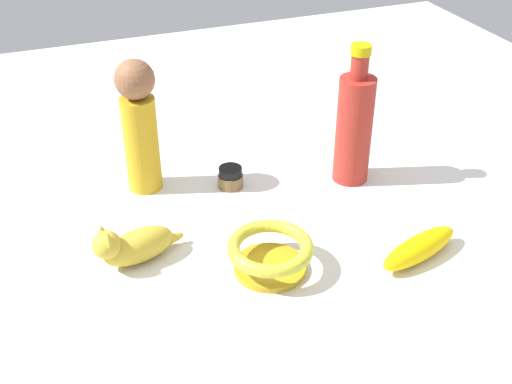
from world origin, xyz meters
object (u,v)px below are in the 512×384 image
Objects in this scene: bottle_tall at (354,126)px; cat_figurine at (132,245)px; nail_polish_jar at (231,177)px; banana at (419,248)px; person_figure_adult at (139,124)px; bowl at (270,253)px.

bottle_tall is 1.75× the size of cat_figurine.
nail_polish_jar is at bearing 76.37° from bottle_tall.
banana is at bearing -146.16° from nail_polish_jar.
bottle_tall reaches higher than person_figure_adult.
nail_polish_jar is (0.05, 0.22, -0.09)m from bottle_tall.
bottle_tall is 0.27m from banana.
banana is at bearing 177.23° from bottle_tall.
banana is at bearing -109.77° from cat_figurine.
bottle_tall reaches higher than banana.
bottle_tall is at bearing -50.83° from bowl.
nail_polish_jar is (0.25, -0.02, -0.01)m from bowl.
bottle_tall is 1.65× the size of banana.
bottle_tall is at bearing -109.44° from banana.
nail_polish_jar is at bearing -54.09° from cat_figurine.
bottle_tall is 0.24m from nail_polish_jar.
bowl is 0.54× the size of person_figure_adult.
person_figure_adult is at bearing -62.24° from banana.
person_figure_adult reaches higher than cat_figurine.
bowl is 0.51× the size of bottle_tall.
bottle_tall is (0.20, -0.24, 0.08)m from bowl.
person_figure_adult is 5.28× the size of nail_polish_jar.
bowl is 0.25m from nail_polish_jar.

